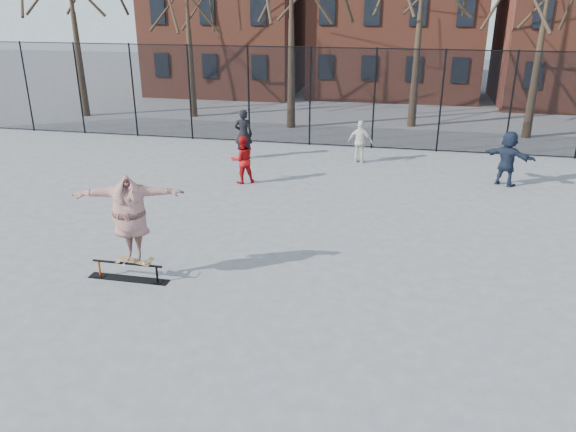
% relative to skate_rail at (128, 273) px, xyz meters
% --- Properties ---
extents(ground, '(100.00, 100.00, 0.00)m').
position_rel_skate_rail_xyz_m(ground, '(3.28, -0.33, -0.16)').
color(ground, '#5D5D61').
extents(skate_rail, '(1.85, 0.28, 0.41)m').
position_rel_skate_rail_xyz_m(skate_rail, '(0.00, 0.00, 0.00)').
color(skate_rail, black).
rests_on(skate_rail, ground).
extents(skateboard, '(0.75, 0.18, 0.09)m').
position_rel_skate_rail_xyz_m(skateboard, '(0.20, 0.00, 0.29)').
color(skateboard, olive).
rests_on(skateboard, skate_rail).
extents(skater, '(2.41, 1.29, 1.89)m').
position_rel_skate_rail_xyz_m(skater, '(0.20, 0.00, 1.28)').
color(skater, '#5F327D').
rests_on(skater, skateboard).
extents(bystander_black, '(0.74, 0.53, 1.88)m').
position_rel_skate_rail_xyz_m(bystander_black, '(-0.24, 10.13, 0.78)').
color(bystander_black, black).
rests_on(bystander_black, ground).
extents(bystander_red, '(0.97, 0.91, 1.59)m').
position_rel_skate_rail_xyz_m(bystander_red, '(0.57, 7.17, 0.64)').
color(bystander_red, '#B10F11').
rests_on(bystander_red, ground).
extents(bystander_white, '(0.98, 0.55, 1.58)m').
position_rel_skate_rail_xyz_m(bystander_white, '(4.18, 10.44, 0.63)').
color(bystander_white, silver).
rests_on(bystander_white, ground).
extents(bystander_navy, '(1.71, 1.36, 1.82)m').
position_rel_skate_rail_xyz_m(bystander_navy, '(9.13, 8.71, 0.75)').
color(bystander_navy, '#1B2336').
rests_on(bystander_navy, ground).
extents(fence, '(34.03, 0.07, 4.00)m').
position_rel_skate_rail_xyz_m(fence, '(3.27, 12.67, 1.90)').
color(fence, black).
rests_on(fence, ground).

